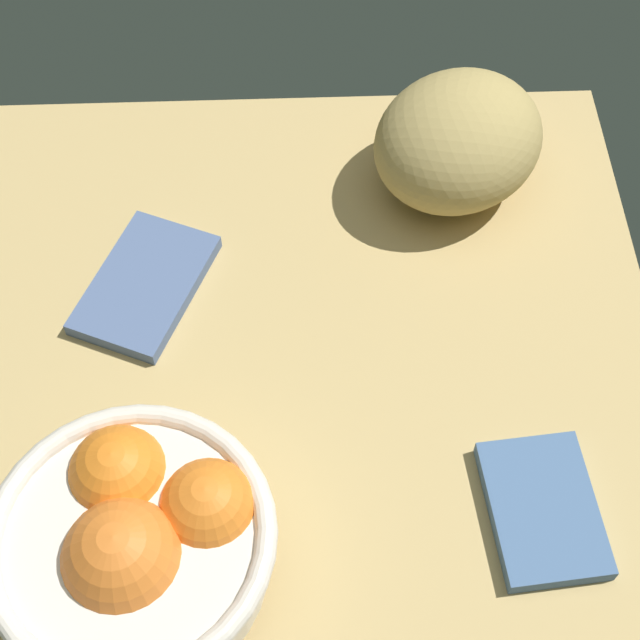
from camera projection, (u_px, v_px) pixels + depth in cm
name	position (u px, v px, depth cm)	size (l,w,h in cm)	color
ground_plane	(305.00, 402.00, 83.54)	(70.88, 62.81, 3.00)	tan
fruit_bowl	(141.00, 539.00, 69.26)	(20.69, 20.69, 10.91)	silver
bread_loaf	(460.00, 141.00, 90.87)	(16.89, 14.70, 11.12)	tan
napkin_folded	(545.00, 509.00, 75.70)	(11.94, 8.21, 1.53)	#4A6995
napkin_spare	(147.00, 285.00, 87.71)	(14.02, 8.69, 1.39)	slate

